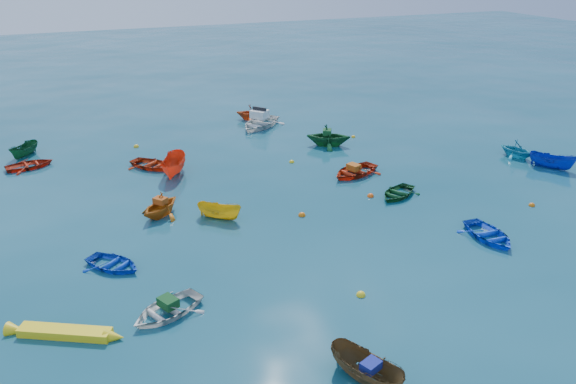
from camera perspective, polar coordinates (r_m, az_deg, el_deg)
name	(u,v)px	position (r m, az deg, el deg)	size (l,w,h in m)	color
ground	(327,239)	(26.89, 3.97, -4.75)	(160.00, 160.00, 0.00)	#0A3F4E
dinghy_blue_sw	(114,267)	(25.70, -17.29, -7.33)	(1.90, 2.65, 0.55)	#0F3EBD
dinghy_white_near	(167,314)	(22.23, -12.19, -12.02)	(2.09, 2.93, 0.61)	silver
sampan_brown_mid	(366,381)	(19.14, 7.92, -18.46)	(1.07, 2.85, 1.10)	brown
dinghy_blue_se	(488,238)	(28.50, 19.67, -4.46)	(2.18, 3.05, 0.63)	blue
dinghy_orange_w	(161,215)	(29.83, -12.76, -2.32)	(2.18, 2.53, 1.33)	#C16112
sampan_yellow_mid	(220,218)	(29.00, -6.95, -2.65)	(0.92, 2.43, 0.94)	gold
dinghy_green_e	(397,196)	(31.92, 11.02, -0.39)	(1.96, 2.74, 0.57)	#10451E
dinghy_cyan_se	(516,157)	(40.17, 22.14, 3.32)	(2.06, 2.39, 1.26)	teal
dinghy_red_nw	(30,168)	(38.93, -24.73, 2.26)	(2.02, 2.82, 0.59)	#B6250F
sampan_orange_n	(175,174)	(35.03, -11.44, 1.78)	(1.27, 3.37, 1.30)	#F23F16
dinghy_green_n	(328,145)	(39.52, 4.10, 4.74)	(2.61, 3.03, 1.59)	#145726
dinghy_red_ne	(354,175)	(34.50, 6.75, 1.76)	(2.39, 3.34, 0.69)	red
sampan_blue_far	(551,168)	(39.02, 25.14, 2.23)	(1.05, 2.79, 1.08)	#0D26A6
dinghy_red_far	(152,168)	(36.40, -13.61, 2.43)	(2.19, 3.06, 0.63)	#B52F0F
dinghy_orange_far	(252,120)	(45.64, -3.70, 7.35)	(2.18, 2.53, 1.33)	#C64312
sampan_green_far	(26,156)	(41.25, -25.10, 3.33)	(0.95, 2.53, 0.98)	#124D28
kayak_yellow	(66,336)	(22.19, -21.65, -13.42)	(0.61, 4.06, 0.41)	yellow
motorboat_white	(260,127)	(43.71, -2.88, 6.64)	(2.96, 4.14, 1.46)	silver
tarp_green_a	(168,302)	(22.01, -12.08, -10.89)	(0.73, 0.55, 0.35)	#11461C
tarp_blue_a	(371,366)	(18.62, 8.42, -17.07)	(0.61, 0.46, 0.30)	navy
tarp_orange_a	(160,201)	(29.52, -12.84, -0.85)	(0.64, 0.49, 0.31)	#B74A12
tarp_green_b	(327,132)	(39.21, 4.00, 6.10)	(0.75, 0.57, 0.36)	#124A1D
tarp_orange_b	(354,167)	(34.24, 6.68, 2.54)	(0.75, 0.57, 0.36)	#B65312
buoy_ye_a	(361,295)	(22.95, 7.41, -10.38)	(0.38, 0.38, 0.38)	yellow
buoy_or_b	(532,206)	(32.87, 23.52, -1.29)	(0.34, 0.34, 0.34)	#D6640B
buoy_or_c	(302,216)	(29.06, 1.43, -2.42)	(0.38, 0.38, 0.38)	orange
buoy_ye_c	(292,162)	(36.25, 0.38, 3.02)	(0.33, 0.33, 0.33)	yellow
buoy_or_d	(370,197)	(31.59, 8.38, -0.46)	(0.37, 0.37, 0.37)	#F2520D
buoy_ye_d	(136,147)	(40.51, -15.16, 4.44)	(0.37, 0.37, 0.37)	yellow
buoy_or_e	(348,170)	(35.22, 6.11, 2.26)	(0.35, 0.35, 0.35)	#FF630D
buoy_ye_e	(353,137)	(41.47, 6.65, 5.56)	(0.30, 0.30, 0.30)	yellow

